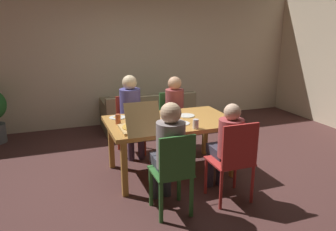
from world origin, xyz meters
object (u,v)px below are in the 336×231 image
Objects in this scene: person_1 at (176,107)px; plate_3 at (181,123)px; person_3 at (169,147)px; plate_2 at (117,117)px; person_2 at (131,109)px; drinking_glass_2 at (175,110)px; drinking_glass_3 at (165,111)px; plate_0 at (186,116)px; couch at (147,115)px; drinking_glass_0 at (118,119)px; chair_0 at (234,158)px; person_0 at (227,142)px; chair_2 at (130,122)px; plate_1 at (161,119)px; dining_table at (171,125)px; chair_3 at (173,173)px; drinking_glass_1 at (196,124)px; pizza_box_0 at (138,126)px; chair_1 at (173,118)px.

person_1 reaches higher than plate_3.
person_3 is 1.24m from plate_2.
person_2 is (-0.74, 0.02, 0.03)m from person_1.
drinking_glass_3 reaches higher than drinking_glass_2.
person_2 is 5.45× the size of plate_0.
person_1 is at bearing -84.09° from couch.
drinking_glass_0 is 2.24m from couch.
person_0 is (0.00, 0.18, 0.12)m from chair_0.
chair_2 is 0.99m from plate_1.
dining_table is 7.86× the size of plate_3.
chair_3 reaches higher than drinking_glass_1.
chair_2 is at bearing 103.59° from plate_1.
couch is at bearing 63.04° from person_2.
chair_3 is 1.09m from plate_1.
person_2 is (0.00, -0.14, 0.25)m from chair_2.
chair_2 is at bearing 168.17° from person_1.
couch is (0.25, 1.76, -0.54)m from drinking_glass_3.
drinking_glass_1 reaches higher than plate_0.
person_0 reaches higher than plate_2.
plate_3 is (-0.32, -1.01, 0.06)m from person_1.
chair_0 is 1.04× the size of chair_3.
person_1 reaches higher than plate_0.
person_0 is at bearing 2.90° from person_3.
drinking_glass_3 is at bearing 74.29° from chair_3.
chair_0 is at bearing -87.61° from couch.
pizza_box_0 is 0.34× the size of couch.
drinking_glass_2 is 1.81m from couch.
chair_3 is at bearing -112.14° from person_1.
person_0 is at bearing -67.55° from chair_2.
plate_2 is (-0.65, 0.35, 0.08)m from dining_table.
chair_2 is at bearing 90.00° from chair_3.
drinking_glass_3 is at bearing -166.93° from drinking_glass_2.
plate_2 is 0.84m from drinking_glass_2.
chair_0 is 0.77m from person_3.
drinking_glass_0 reaches higher than dining_table.
person_3 is (-0.74, -1.66, 0.01)m from person_1.
dining_table is 1.86× the size of chair_1.
chair_3 is 7.86× the size of drinking_glass_1.
person_0 is 0.67× the size of couch.
person_2 is (-0.74, -0.11, 0.26)m from chair_1.
chair_3 is 1.41m from plate_2.
drinking_glass_0 is 1.01m from drinking_glass_1.
drinking_glass_1 is (0.50, -1.28, 0.07)m from person_2.
chair_0 is 0.84× the size of person_0.
drinking_glass_3 is at bearing 86.98° from dining_table.
plate_3 is at bearing 117.62° from person_0.
person_2 is (-0.74, 1.82, 0.19)m from chair_0.
plate_0 is 1.03× the size of plate_2.
drinking_glass_0 reaches higher than drinking_glass_2.
couch is at bearing 60.17° from chair_2.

